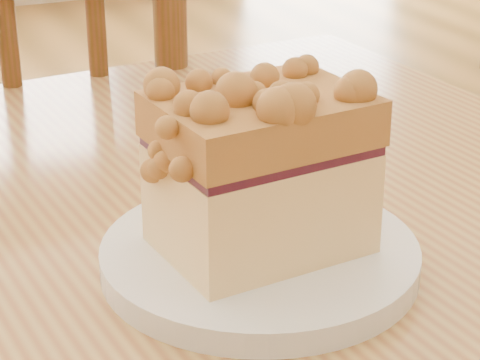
# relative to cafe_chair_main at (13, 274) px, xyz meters

# --- Properties ---
(cafe_chair_main) EXTENTS (0.41, 0.41, 0.91)m
(cafe_chair_main) POSITION_rel_cafe_chair_main_xyz_m (0.00, 0.00, 0.00)
(cafe_chair_main) COLOR brown
(cafe_chair_main) RESTS_ON ground
(plate) EXTENTS (0.20, 0.20, 0.02)m
(plate) POSITION_rel_cafe_chair_main_xyz_m (0.06, -0.58, 0.30)
(plate) COLOR white
(plate) RESTS_ON cafe_table_main
(cake_slice) EXTENTS (0.14, 0.10, 0.12)m
(cake_slice) POSITION_rel_cafe_chair_main_xyz_m (0.06, -0.58, 0.36)
(cake_slice) COLOR #FFD290
(cake_slice) RESTS_ON plate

